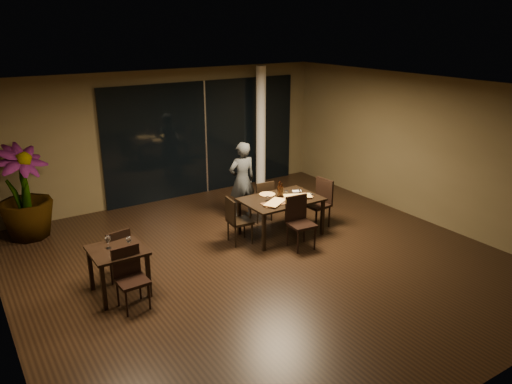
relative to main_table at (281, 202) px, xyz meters
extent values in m
plane|color=black|center=(-1.00, -0.80, -0.68)|extent=(8.00, 8.00, 0.00)
cube|color=#473D26|center=(-1.00, 3.25, 0.82)|extent=(8.00, 0.10, 3.00)
cube|color=#473D26|center=(-1.00, -4.85, 0.82)|extent=(8.00, 0.10, 3.00)
cube|color=#473D26|center=(3.05, -0.80, 0.82)|extent=(0.10, 8.00, 3.00)
cube|color=silver|center=(-1.00, -0.80, 2.34)|extent=(8.00, 8.00, 0.04)
cube|color=black|center=(0.00, 3.16, 0.67)|extent=(5.00, 0.06, 2.70)
cylinder|color=white|center=(1.40, 2.85, 0.82)|extent=(0.24, 0.24, 3.00)
cube|color=black|center=(0.00, 0.00, 0.05)|extent=(1.50, 1.00, 0.04)
cube|color=black|center=(-0.69, -0.44, -0.32)|extent=(0.06, 0.06, 0.71)
cube|color=black|center=(0.69, -0.44, -0.32)|extent=(0.06, 0.06, 0.71)
cube|color=black|center=(-0.69, 0.44, -0.32)|extent=(0.06, 0.06, 0.71)
cube|color=black|center=(0.69, 0.44, -0.32)|extent=(0.06, 0.06, 0.71)
cube|color=black|center=(-3.40, -0.50, 0.05)|extent=(0.80, 0.80, 0.04)
cube|color=black|center=(-3.74, -0.84, -0.32)|extent=(0.06, 0.06, 0.71)
cube|color=black|center=(-3.06, -0.84, -0.32)|extent=(0.06, 0.06, 0.71)
cube|color=black|center=(-3.74, -0.16, -0.32)|extent=(0.06, 0.06, 0.71)
cube|color=black|center=(-3.06, -0.16, -0.32)|extent=(0.06, 0.06, 0.71)
cube|color=black|center=(0.09, 0.85, -0.26)|extent=(0.44, 0.44, 0.05)
cylinder|color=black|center=(0.27, 1.01, -0.47)|extent=(0.03, 0.03, 0.42)
cylinder|color=black|center=(-0.06, 1.03, -0.47)|extent=(0.03, 0.03, 0.42)
cylinder|color=black|center=(0.25, 0.67, -0.47)|extent=(0.03, 0.03, 0.42)
cylinder|color=black|center=(-0.09, 0.70, -0.47)|extent=(0.03, 0.03, 0.42)
cube|color=black|center=(0.08, 0.67, -0.02)|extent=(0.41, 0.07, 0.46)
cube|color=black|center=(-0.04, -0.71, -0.22)|extent=(0.49, 0.49, 0.05)
cylinder|color=black|center=(-0.24, -0.87, -0.45)|extent=(0.04, 0.04, 0.46)
cylinder|color=black|center=(0.12, -0.91, -0.45)|extent=(0.04, 0.04, 0.46)
cylinder|color=black|center=(-0.21, -0.51, -0.45)|extent=(0.04, 0.04, 0.46)
cylinder|color=black|center=(0.16, -0.54, -0.45)|extent=(0.04, 0.04, 0.46)
cube|color=black|center=(-0.02, -0.51, 0.04)|extent=(0.45, 0.08, 0.51)
cube|color=black|center=(-0.87, 0.11, -0.25)|extent=(0.46, 0.46, 0.05)
cylinder|color=black|center=(-0.72, -0.08, -0.46)|extent=(0.03, 0.03, 0.43)
cylinder|color=black|center=(-0.68, 0.26, -0.46)|extent=(0.03, 0.03, 0.43)
cylinder|color=black|center=(-1.06, -0.04, -0.46)|extent=(0.03, 0.03, 0.43)
cylinder|color=black|center=(-1.02, 0.30, -0.46)|extent=(0.03, 0.03, 0.43)
cube|color=black|center=(-1.06, 0.13, -0.01)|extent=(0.09, 0.42, 0.48)
cube|color=black|center=(0.85, -0.06, -0.21)|extent=(0.50, 0.50, 0.05)
cylinder|color=black|center=(0.65, 0.10, -0.44)|extent=(0.04, 0.04, 0.47)
cylinder|color=black|center=(0.68, -0.27, -0.44)|extent=(0.04, 0.04, 0.47)
cylinder|color=black|center=(1.02, 0.14, -0.44)|extent=(0.04, 0.04, 0.47)
cylinder|color=black|center=(1.05, -0.23, -0.44)|extent=(0.04, 0.04, 0.47)
cube|color=black|center=(1.06, -0.04, 0.05)|extent=(0.09, 0.46, 0.52)
cube|color=black|center=(-3.29, 0.03, -0.26)|extent=(0.47, 0.47, 0.05)
cylinder|color=black|center=(-3.16, 0.22, -0.47)|extent=(0.03, 0.03, 0.42)
cylinder|color=black|center=(-3.48, 0.16, -0.47)|extent=(0.03, 0.03, 0.42)
cylinder|color=black|center=(-3.10, -0.11, -0.47)|extent=(0.03, 0.03, 0.42)
cylinder|color=black|center=(-3.43, -0.17, -0.47)|extent=(0.03, 0.03, 0.42)
cube|color=black|center=(-3.26, -0.16, -0.03)|extent=(0.41, 0.11, 0.46)
cube|color=black|center=(-3.37, -1.02, -0.24)|extent=(0.44, 0.44, 0.05)
cylinder|color=black|center=(-3.53, -1.20, -0.46)|extent=(0.03, 0.03, 0.43)
cylinder|color=black|center=(-3.19, -1.18, -0.46)|extent=(0.03, 0.03, 0.43)
cylinder|color=black|center=(-3.55, -0.85, -0.46)|extent=(0.03, 0.03, 0.43)
cylinder|color=black|center=(-3.20, -0.84, -0.46)|extent=(0.03, 0.03, 0.43)
cube|color=black|center=(-3.38, -0.82, 0.00)|extent=(0.42, 0.06, 0.48)
imported|color=#292C2E|center=(-0.15, 1.20, 0.15)|extent=(0.58, 0.40, 1.65)
imported|color=#214918|center=(-4.20, 2.55, 0.24)|extent=(1.36, 1.36, 1.83)
cube|color=#462A16|center=(-0.27, -0.18, 0.08)|extent=(0.54, 0.30, 0.01)
cube|color=#3E2514|center=(0.30, -0.13, 0.08)|extent=(0.61, 0.32, 0.01)
cylinder|color=#A62412|center=(-0.11, 0.32, 0.08)|extent=(0.31, 0.31, 0.01)
cylinder|color=white|center=(-0.28, 0.05, 0.11)|extent=(0.07, 0.07, 0.08)
cylinder|color=white|center=(0.22, 0.11, 0.12)|extent=(0.07, 0.07, 0.09)
cube|color=white|center=(0.56, -0.12, 0.08)|extent=(0.20, 0.16, 0.01)
cube|color=white|center=(0.51, 0.17, 0.08)|extent=(0.21, 0.16, 0.01)
cube|color=white|center=(-3.39, -0.71, 0.08)|extent=(0.21, 0.16, 0.01)
camera|label=1|loc=(-5.33, -7.38, 3.33)|focal=35.00mm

